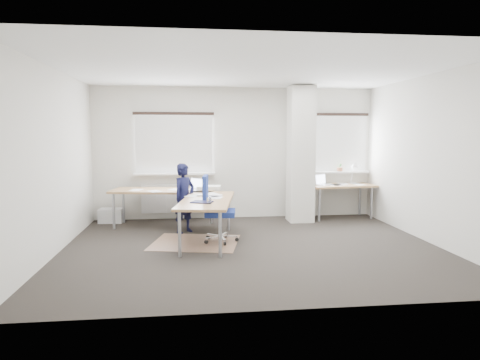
{
  "coord_description": "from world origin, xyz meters",
  "views": [
    {
      "loc": [
        -0.97,
        -6.67,
        1.81
      ],
      "look_at": [
        -0.09,
        0.9,
        0.99
      ],
      "focal_mm": 32.0,
      "sensor_mm": 36.0,
      "label": 1
    }
  ],
  "objects": [
    {
      "name": "room_shell",
      "position": [
        0.18,
        0.45,
        1.75
      ],
      "size": [
        6.04,
        5.04,
        2.82
      ],
      "color": "silver",
      "rests_on": "ground"
    },
    {
      "name": "floor_mat",
      "position": [
        -0.9,
        0.38,
        0.0
      ],
      "size": [
        1.61,
        1.45,
        0.01
      ],
      "primitive_type": "cube",
      "rotation": [
        0.0,
        0.0,
        -0.21
      ],
      "color": "#856048",
      "rests_on": "ground"
    },
    {
      "name": "white_crate",
      "position": [
        -2.6,
        2.25,
        0.14
      ],
      "size": [
        0.49,
        0.36,
        0.28
      ],
      "primitive_type": "cube",
      "rotation": [
        0.0,
        0.0,
        -0.07
      ],
      "color": "white",
      "rests_on": "ground"
    },
    {
      "name": "person",
      "position": [
        -1.08,
        1.16,
        0.64
      ],
      "size": [
        0.55,
        0.55,
        1.28
      ],
      "primitive_type": "imported",
      "rotation": [
        0.0,
        0.0,
        0.77
      ],
      "color": "black",
      "rests_on": "ground"
    },
    {
      "name": "desk_side",
      "position": [
        2.25,
        2.15,
        0.69
      ],
      "size": [
        1.47,
        0.86,
        1.22
      ],
      "rotation": [
        0.0,
        0.0,
        0.11
      ],
      "color": "#A06D45",
      "rests_on": "ground"
    },
    {
      "name": "ground",
      "position": [
        0.0,
        0.0,
        0.0
      ],
      "size": [
        6.0,
        6.0,
        0.0
      ],
      "primitive_type": "plane",
      "color": "black",
      "rests_on": "ground"
    },
    {
      "name": "task_chair",
      "position": [
        -0.52,
        0.4,
        0.31
      ],
      "size": [
        0.61,
        0.61,
        1.13
      ],
      "rotation": [
        0.0,
        0.0,
        -0.12
      ],
      "color": "navy",
      "rests_on": "ground"
    },
    {
      "name": "desk_main",
      "position": [
        -1.05,
        1.09,
        0.69
      ],
      "size": [
        2.4,
        2.95,
        0.96
      ],
      "rotation": [
        0.0,
        0.0,
        -0.16
      ],
      "color": "#A06D45",
      "rests_on": "ground"
    }
  ]
}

